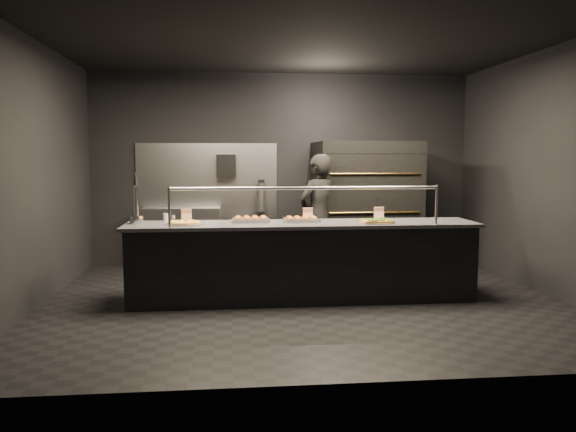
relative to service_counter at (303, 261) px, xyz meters
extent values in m
plane|color=black|center=(0.00, 0.00, -0.46)|extent=(6.00, 6.00, 0.00)
plane|color=black|center=(0.00, 0.00, 2.54)|extent=(6.00, 6.00, 0.00)
cube|color=black|center=(0.00, 2.50, 1.04)|extent=(6.00, 0.04, 3.00)
cube|color=black|center=(0.00, -2.50, 1.04)|extent=(6.00, 0.04, 3.00)
cube|color=black|center=(-3.00, 0.00, 1.04)|extent=(0.04, 5.00, 3.00)
cube|color=black|center=(3.00, 0.00, 1.04)|extent=(0.04, 5.00, 3.00)
cube|color=#99999E|center=(-1.20, 2.48, 0.84)|extent=(2.20, 0.02, 1.20)
cube|color=black|center=(0.00, 0.00, -0.02)|extent=(4.00, 0.70, 0.88)
cube|color=#39393E|center=(0.00, 0.00, 0.44)|extent=(4.10, 0.78, 0.04)
cylinder|color=#99999E|center=(-1.50, -0.30, 0.68)|extent=(0.03, 0.03, 0.45)
cylinder|color=#99999E|center=(1.50, -0.30, 0.68)|extent=(0.03, 0.03, 0.45)
cylinder|color=#99999E|center=(0.00, -0.30, 0.88)|extent=(3.00, 0.04, 0.04)
cube|color=black|center=(1.20, 1.90, -0.16)|extent=(1.50, 1.15, 0.60)
cube|color=black|center=(1.20, 1.90, 0.44)|extent=(1.50, 1.20, 0.55)
cube|color=black|center=(1.20, 1.90, 0.99)|extent=(1.50, 1.20, 0.55)
cube|color=black|center=(1.20, 1.90, 1.36)|extent=(1.50, 1.20, 0.18)
cylinder|color=gold|center=(1.20, 1.28, 0.44)|extent=(1.30, 0.02, 0.02)
cylinder|color=gold|center=(1.20, 1.28, 0.99)|extent=(1.30, 0.02, 0.02)
cube|color=#99999E|center=(-1.60, 2.32, -0.01)|extent=(1.20, 0.35, 0.90)
cube|color=black|center=(-0.90, 2.39, 1.09)|extent=(0.30, 0.20, 0.35)
cylinder|color=#B2B2B7|center=(-0.35, 2.40, 0.59)|extent=(0.14, 0.14, 0.45)
cube|color=black|center=(-0.35, 2.40, 0.84)|extent=(0.10, 0.06, 0.06)
cylinder|color=silver|center=(-1.91, 0.08, 0.50)|extent=(0.16, 0.16, 0.09)
cylinder|color=silver|center=(-1.91, 0.08, 0.70)|extent=(0.06, 0.06, 0.40)
cylinder|color=silver|center=(-1.91, -0.01, 0.88)|extent=(0.02, 0.11, 0.02)
cone|color=black|center=(-1.91, 0.08, 0.98)|extent=(0.06, 0.06, 0.16)
cylinder|color=silver|center=(-1.37, -0.02, 0.46)|extent=(0.43, 0.43, 0.01)
cylinder|color=gold|center=(-1.37, -0.02, 0.47)|extent=(0.38, 0.38, 0.02)
cylinder|color=gold|center=(-1.37, -0.02, 0.49)|extent=(0.33, 0.33, 0.01)
cube|color=silver|center=(-0.60, 0.15, 0.47)|extent=(0.47, 0.36, 0.02)
ellipsoid|color=#AF5825|center=(-0.75, 0.08, 0.50)|extent=(0.08, 0.08, 0.05)
ellipsoid|color=#AF5825|center=(-0.75, 0.22, 0.50)|extent=(0.08, 0.08, 0.05)
ellipsoid|color=#AF5825|center=(-0.65, 0.08, 0.50)|extent=(0.08, 0.08, 0.05)
ellipsoid|color=#AF5825|center=(-0.65, 0.22, 0.50)|extent=(0.08, 0.08, 0.05)
ellipsoid|color=#AF5825|center=(-0.55, 0.08, 0.50)|extent=(0.08, 0.08, 0.05)
ellipsoid|color=#AF5825|center=(-0.55, 0.22, 0.50)|extent=(0.08, 0.08, 0.05)
ellipsoid|color=#AF5825|center=(-0.45, 0.08, 0.50)|extent=(0.08, 0.08, 0.05)
ellipsoid|color=#AF5825|center=(-0.45, 0.22, 0.50)|extent=(0.08, 0.08, 0.05)
cube|color=silver|center=(0.00, 0.10, 0.47)|extent=(0.47, 0.38, 0.02)
ellipsoid|color=#AF5825|center=(-0.14, 0.03, 0.50)|extent=(0.08, 0.08, 0.05)
ellipsoid|color=#AF5825|center=(-0.14, 0.16, 0.50)|extent=(0.08, 0.08, 0.05)
ellipsoid|color=#AF5825|center=(-0.05, 0.03, 0.50)|extent=(0.08, 0.08, 0.05)
ellipsoid|color=#AF5825|center=(-0.05, 0.16, 0.50)|extent=(0.08, 0.08, 0.05)
ellipsoid|color=#AF5825|center=(0.05, 0.03, 0.50)|extent=(0.08, 0.08, 0.05)
ellipsoid|color=#AF5825|center=(0.05, 0.16, 0.50)|extent=(0.08, 0.08, 0.05)
ellipsoid|color=#AF5825|center=(0.14, 0.03, 0.50)|extent=(0.08, 0.08, 0.05)
ellipsoid|color=#AF5825|center=(0.14, 0.16, 0.50)|extent=(0.08, 0.08, 0.05)
cylinder|color=silver|center=(0.85, -0.13, 0.46)|extent=(0.43, 0.43, 0.01)
cube|color=gold|center=(0.85, -0.13, 0.48)|extent=(0.35, 0.32, 0.02)
cube|color=gold|center=(0.85, -0.13, 0.49)|extent=(0.34, 0.30, 0.01)
cube|color=#3E7920|center=(0.85, -0.13, 0.50)|extent=(0.32, 0.28, 0.01)
cylinder|color=silver|center=(-1.61, 0.28, 0.50)|extent=(0.06, 0.06, 0.10)
cylinder|color=silver|center=(-1.51, 0.28, 0.49)|extent=(0.04, 0.04, 0.08)
cube|color=white|center=(-1.36, 0.28, 0.53)|extent=(0.12, 0.04, 0.15)
cube|color=white|center=(0.10, 0.28, 0.53)|extent=(0.12, 0.04, 0.15)
cube|color=white|center=(0.99, 0.28, 0.53)|extent=(0.12, 0.04, 0.15)
cylinder|color=black|center=(-0.66, 2.09, -0.10)|extent=(0.44, 0.44, 0.73)
imported|color=black|center=(0.37, 1.23, 0.40)|extent=(0.75, 0.71, 1.72)
camera|label=1|loc=(-0.84, -6.46, 1.22)|focal=35.00mm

